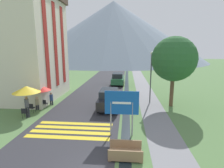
{
  "coord_description": "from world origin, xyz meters",
  "views": [
    {
      "loc": [
        1.2,
        -6.53,
        5.41
      ],
      "look_at": [
        -0.22,
        10.0,
        2.12
      ],
      "focal_mm": 28.0,
      "sensor_mm": 36.0,
      "label": 1
    }
  ],
  "objects": [
    {
      "name": "crosswalk_marking",
      "position": [
        -2.5,
        4.29,
        0.01
      ],
      "size": [
        5.44,
        2.54,
        0.01
      ],
      "color": "yellow",
      "rests_on": "ground_plane"
    },
    {
      "name": "parked_car_far",
      "position": [
        -0.2,
        20.39,
        0.91
      ],
      "size": [
        1.91,
        4.54,
        1.82
      ],
      "color": "#28663D",
      "rests_on": "ground_plane"
    },
    {
      "name": "cafe_chair_near_left",
      "position": [
        -6.94,
        7.17,
        0.51
      ],
      "size": [
        0.4,
        0.4,
        0.85
      ],
      "rotation": [
        0.0,
        0.0,
        0.01
      ],
      "color": "black",
      "rests_on": "ground_plane"
    },
    {
      "name": "ground_plane",
      "position": [
        0.0,
        20.0,
        0.0
      ],
      "size": [
        160.0,
        160.0,
        0.0
      ],
      "primitive_type": "plane",
      "color": "#517542"
    },
    {
      "name": "footbridge",
      "position": [
        1.2,
        1.57,
        0.23
      ],
      "size": [
        1.7,
        1.1,
        0.65
      ],
      "color": "#846647",
      "rests_on": "ground_plane"
    },
    {
      "name": "person_seated_near",
      "position": [
        -6.89,
        8.04,
        0.69
      ],
      "size": [
        0.32,
        0.32,
        1.24
      ],
      "color": "#282833",
      "rests_on": "ground_plane"
    },
    {
      "name": "hotel_building",
      "position": [
        -9.39,
        12.0,
        6.28
      ],
      "size": [
        6.32,
        8.4,
        11.67
      ],
      "color": "beige",
      "rests_on": "ground_plane"
    },
    {
      "name": "cafe_chair_nearest",
      "position": [
        -6.86,
        6.0,
        0.51
      ],
      "size": [
        0.4,
        0.4,
        0.85
      ],
      "rotation": [
        0.0,
        0.0,
        -0.21
      ],
      "color": "black",
      "rests_on": "ground_plane"
    },
    {
      "name": "footpath",
      "position": [
        3.6,
        30.0,
        0.0
      ],
      "size": [
        2.2,
        60.0,
        0.01
      ],
      "color": "slate",
      "rests_on": "ground_plane"
    },
    {
      "name": "tree_by_path",
      "position": [
        5.53,
        10.19,
        4.53
      ],
      "size": [
        4.15,
        4.15,
        6.63
      ],
      "color": "brown",
      "rests_on": "ground_plane"
    },
    {
      "name": "cafe_chair_far_right",
      "position": [
        -6.79,
        9.92,
        0.51
      ],
      "size": [
        0.4,
        0.4,
        0.85
      ],
      "rotation": [
        0.0,
        0.0,
        0.09
      ],
      "color": "black",
      "rests_on": "ground_plane"
    },
    {
      "name": "parked_car_near",
      "position": [
        -0.4,
        9.03,
        0.91
      ],
      "size": [
        1.93,
        4.15,
        1.82
      ],
      "color": "black",
      "rests_on": "ground_plane"
    },
    {
      "name": "road_sign",
      "position": [
        0.92,
        3.85,
        1.94
      ],
      "size": [
        2.12,
        0.11,
        2.92
      ],
      "color": "gray",
      "rests_on": "ground_plane"
    },
    {
      "name": "cafe_umbrella_front_yellow",
      "position": [
        -6.78,
        6.42,
        2.28
      ],
      "size": [
        2.14,
        2.14,
        2.55
      ],
      "color": "#B7B2A8",
      "rests_on": "ground_plane"
    },
    {
      "name": "cafe_chair_far_left",
      "position": [
        -6.78,
        9.89,
        0.51
      ],
      "size": [
        0.4,
        0.4,
        0.85
      ],
      "rotation": [
        0.0,
        0.0,
        -0.29
      ],
      "color": "black",
      "rests_on": "ground_plane"
    },
    {
      "name": "streetlamp",
      "position": [
        3.61,
        11.11,
        3.08
      ],
      "size": [
        0.28,
        0.28,
        5.19
      ],
      "color": "#515156",
      "rests_on": "ground_plane"
    },
    {
      "name": "cafe_chair_middle",
      "position": [
        -6.39,
        8.43,
        0.51
      ],
      "size": [
        0.4,
        0.4,
        0.85
      ],
      "rotation": [
        0.0,
        0.0,
        0.5
      ],
      "color": "black",
      "rests_on": "ground_plane"
    },
    {
      "name": "mountain_distant",
      "position": [
        -5.41,
        78.97,
        13.66
      ],
      "size": [
        83.07,
        83.07,
        27.32
      ],
      "color": "slate",
      "rests_on": "ground_plane"
    },
    {
      "name": "drainage_channel",
      "position": [
        1.2,
        30.0,
        0.0
      ],
      "size": [
        0.6,
        60.0,
        0.0
      ],
      "color": "black",
      "rests_on": "ground_plane"
    },
    {
      "name": "road",
      "position": [
        -2.5,
        30.0,
        0.0
      ],
      "size": [
        6.4,
        60.0,
        0.01
      ],
      "color": "#2D2D33",
      "rests_on": "ground_plane"
    },
    {
      "name": "person_seated_far",
      "position": [
        -6.19,
        9.5,
        0.7
      ],
      "size": [
        0.32,
        0.32,
        1.26
      ],
      "color": "#282833",
      "rests_on": "ground_plane"
    },
    {
      "name": "person_standing_terrace",
      "position": [
        -6.74,
        6.21,
        1.02
      ],
      "size": [
        0.32,
        0.32,
        1.75
      ],
      "color": "#282833",
      "rests_on": "ground_plane"
    },
    {
      "name": "cafe_umbrella_middle_red",
      "position": [
        -6.78,
        8.64,
        1.91
      ],
      "size": [
        1.9,
        1.9,
        2.16
      ],
      "color": "#B7B2A8",
      "rests_on": "ground_plane"
    }
  ]
}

